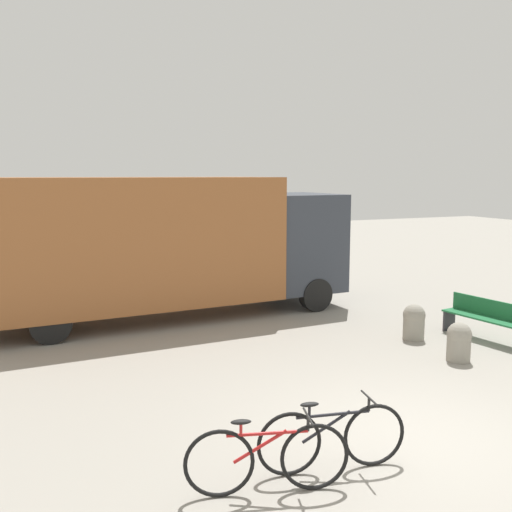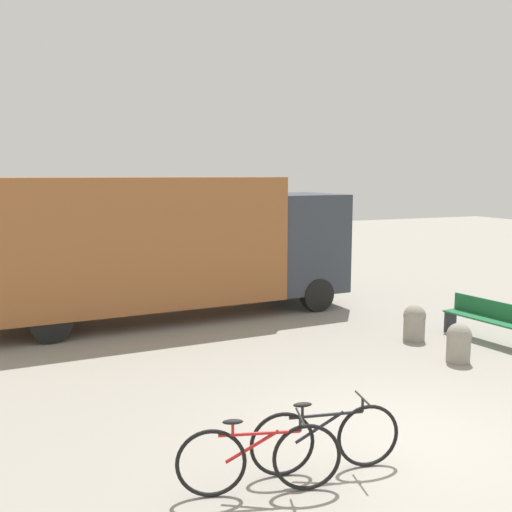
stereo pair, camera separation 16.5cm
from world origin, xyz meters
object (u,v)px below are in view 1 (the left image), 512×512
park_bench (488,318)px  bicycle_near (267,458)px  bollard_near_bench (459,341)px  delivery_truck (163,242)px  bicycle_middle (332,438)px  bollard_far_bench (414,321)px

park_bench → bicycle_near: (-6.54, -3.33, -0.08)m
bollard_near_bench → park_bench: bearing=27.4°
bicycle_near → delivery_truck: bearing=99.0°
bicycle_near → bicycle_middle: bearing=24.4°
bollard_far_bench → park_bench: bearing=-25.6°
delivery_truck → bicycle_near: (-0.95, -7.86, -1.41)m
park_bench → bollard_far_bench: bearing=56.4°
bicycle_near → bollard_far_bench: bicycle_near is taller
bicycle_near → bollard_near_bench: (5.03, 2.55, -0.02)m
park_bench → bicycle_near: 7.34m
delivery_truck → bicycle_middle: size_ratio=5.09×
bollard_near_bench → bollard_far_bench: bollard_far_bench is taller
park_bench → bicycle_middle: (-5.66, -3.20, -0.08)m
delivery_truck → bollard_far_bench: bearing=-44.8°
bicycle_near → bollard_near_bench: bearing=42.7°
park_bench → bollard_far_bench: 1.51m
park_bench → bollard_near_bench: bearing=109.5°
park_bench → bicycle_middle: bearing=111.6°
bicycle_near → bollard_near_bench: size_ratio=2.39×
delivery_truck → park_bench: 7.32m
bicycle_middle → bollard_near_bench: bearing=41.4°
bicycle_middle → bollard_far_bench: 5.77m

